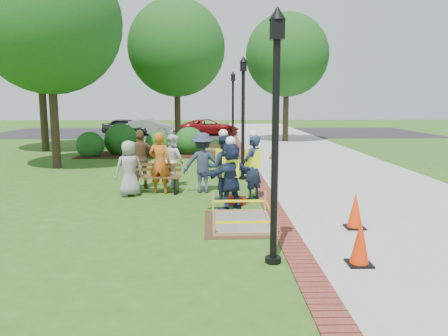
{
  "coord_description": "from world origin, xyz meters",
  "views": [
    {
      "loc": [
        0.23,
        -10.19,
        2.79
      ],
      "look_at": [
        0.5,
        1.2,
        1.0
      ],
      "focal_mm": 35.0,
      "sensor_mm": 36.0,
      "label": 1
    }
  ],
  "objects_px": {
    "bench_near": "(153,184)",
    "hivis_worker_b": "(253,165)",
    "wet_concrete_pad": "(242,213)",
    "hivis_worker_a": "(231,174)",
    "lamp_near": "(276,119)",
    "hivis_worker_c": "(223,166)",
    "cone_front": "(360,244)"
  },
  "relations": [
    {
      "from": "bench_near",
      "to": "hivis_worker_b",
      "type": "relative_size",
      "value": 0.85
    },
    {
      "from": "wet_concrete_pad",
      "to": "hivis_worker_a",
      "type": "height_order",
      "value": "hivis_worker_a"
    },
    {
      "from": "bench_near",
      "to": "lamp_near",
      "type": "height_order",
      "value": "lamp_near"
    },
    {
      "from": "hivis_worker_a",
      "to": "hivis_worker_c",
      "type": "height_order",
      "value": "hivis_worker_c"
    },
    {
      "from": "lamp_near",
      "to": "hivis_worker_b",
      "type": "distance_m",
      "value": 5.06
    },
    {
      "from": "cone_front",
      "to": "hivis_worker_a",
      "type": "relative_size",
      "value": 0.43
    },
    {
      "from": "cone_front",
      "to": "hivis_worker_c",
      "type": "bearing_deg",
      "value": 114.19
    },
    {
      "from": "hivis_worker_c",
      "to": "cone_front",
      "type": "bearing_deg",
      "value": -65.81
    },
    {
      "from": "hivis_worker_b",
      "to": "hivis_worker_c",
      "type": "height_order",
      "value": "hivis_worker_c"
    },
    {
      "from": "hivis_worker_b",
      "to": "hivis_worker_c",
      "type": "xyz_separation_m",
      "value": [
        -0.82,
        -0.11,
        0.01
      ]
    },
    {
      "from": "bench_near",
      "to": "cone_front",
      "type": "distance_m",
      "value": 7.33
    },
    {
      "from": "bench_near",
      "to": "lamp_near",
      "type": "bearing_deg",
      "value": -63.68
    },
    {
      "from": "wet_concrete_pad",
      "to": "hivis_worker_b",
      "type": "xyz_separation_m",
      "value": [
        0.45,
        2.41,
        0.74
      ]
    },
    {
      "from": "cone_front",
      "to": "hivis_worker_b",
      "type": "relative_size",
      "value": 0.41
    },
    {
      "from": "bench_near",
      "to": "hivis_worker_c",
      "type": "xyz_separation_m",
      "value": [
        2.09,
        -1.04,
        0.7
      ]
    },
    {
      "from": "hivis_worker_a",
      "to": "hivis_worker_b",
      "type": "height_order",
      "value": "hivis_worker_b"
    },
    {
      "from": "wet_concrete_pad",
      "to": "hivis_worker_a",
      "type": "distance_m",
      "value": 1.49
    },
    {
      "from": "wet_concrete_pad",
      "to": "hivis_worker_a",
      "type": "bearing_deg",
      "value": 99.29
    },
    {
      "from": "lamp_near",
      "to": "hivis_worker_b",
      "type": "relative_size",
      "value": 2.16
    },
    {
      "from": "lamp_near",
      "to": "hivis_worker_c",
      "type": "relative_size",
      "value": 2.14
    },
    {
      "from": "wet_concrete_pad",
      "to": "bench_near",
      "type": "bearing_deg",
      "value": 126.42
    },
    {
      "from": "hivis_worker_c",
      "to": "hivis_worker_a",
      "type": "bearing_deg",
      "value": -80.78
    },
    {
      "from": "hivis_worker_a",
      "to": "hivis_worker_b",
      "type": "xyz_separation_m",
      "value": [
        0.66,
        1.1,
        0.04
      ]
    },
    {
      "from": "cone_front",
      "to": "lamp_near",
      "type": "bearing_deg",
      "value": 172.9
    },
    {
      "from": "bench_near",
      "to": "cone_front",
      "type": "bearing_deg",
      "value": -54.15
    },
    {
      "from": "lamp_near",
      "to": "hivis_worker_b",
      "type": "bearing_deg",
      "value": 89.22
    },
    {
      "from": "bench_near",
      "to": "hivis_worker_b",
      "type": "bearing_deg",
      "value": -17.79
    },
    {
      "from": "lamp_near",
      "to": "hivis_worker_a",
      "type": "distance_m",
      "value": 4.07
    },
    {
      "from": "hivis_worker_b",
      "to": "bench_near",
      "type": "bearing_deg",
      "value": 162.21
    },
    {
      "from": "wet_concrete_pad",
      "to": "lamp_near",
      "type": "distance_m",
      "value": 3.32
    },
    {
      "from": "hivis_worker_b",
      "to": "hivis_worker_c",
      "type": "bearing_deg",
      "value": -172.53
    },
    {
      "from": "hivis_worker_b",
      "to": "hivis_worker_c",
      "type": "distance_m",
      "value": 0.83
    }
  ]
}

